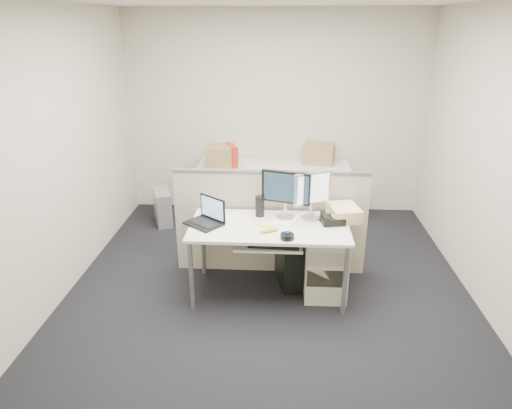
# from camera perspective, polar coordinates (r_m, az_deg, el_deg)

# --- Properties ---
(floor) EXTENTS (4.00, 4.50, 0.01)m
(floor) POSITION_cam_1_polar(r_m,az_deg,el_deg) (4.66, 1.56, -10.87)
(floor) COLOR black
(floor) RESTS_ON ground
(wall_back) EXTENTS (4.00, 0.02, 2.70)m
(wall_back) POSITION_cam_1_polar(r_m,az_deg,el_deg) (6.28, 2.38, 11.16)
(wall_back) COLOR #BFB4A3
(wall_back) RESTS_ON ground
(wall_front) EXTENTS (4.00, 0.02, 2.70)m
(wall_front) POSITION_cam_1_polar(r_m,az_deg,el_deg) (2.04, -0.18, -12.96)
(wall_front) COLOR #BFB4A3
(wall_front) RESTS_ON ground
(wall_left) EXTENTS (0.02, 4.50, 2.70)m
(wall_left) POSITION_cam_1_polar(r_m,az_deg,el_deg) (4.60, -24.14, 5.28)
(wall_left) COLOR #BFB4A3
(wall_left) RESTS_ON ground
(wall_right) EXTENTS (0.02, 4.50, 2.70)m
(wall_right) POSITION_cam_1_polar(r_m,az_deg,el_deg) (4.51, 28.17, 4.28)
(wall_right) COLOR #BFB4A3
(wall_right) RESTS_ON ground
(desk) EXTENTS (1.50, 0.75, 0.73)m
(desk) POSITION_cam_1_polar(r_m,az_deg,el_deg) (4.33, 1.65, -3.40)
(desk) COLOR silver
(desk) RESTS_ON floor
(keyboard_tray) EXTENTS (0.62, 0.32, 0.02)m
(keyboard_tray) POSITION_cam_1_polar(r_m,az_deg,el_deg) (4.19, 1.57, -5.00)
(keyboard_tray) COLOR silver
(keyboard_tray) RESTS_ON desk
(drawer_pedestal) EXTENTS (0.40, 0.55, 0.65)m
(drawer_pedestal) POSITION_cam_1_polar(r_m,az_deg,el_deg) (4.55, 8.62, -7.13)
(drawer_pedestal) COLOR beige
(drawer_pedestal) RESTS_ON floor
(cubicle_partition) EXTENTS (2.00, 0.06, 1.10)m
(cubicle_partition) POSITION_cam_1_polar(r_m,az_deg,el_deg) (4.79, 1.81, -2.37)
(cubicle_partition) COLOR #AEAB8E
(cubicle_partition) RESTS_ON floor
(back_counter) EXTENTS (2.00, 0.60, 0.72)m
(back_counter) POSITION_cam_1_polar(r_m,az_deg,el_deg) (6.23, 2.18, 1.63)
(back_counter) COLOR beige
(back_counter) RESTS_ON floor
(monitor_main) EXTENTS (0.51, 0.31, 0.48)m
(monitor_main) POSITION_cam_1_polar(r_m,az_deg,el_deg) (4.38, 3.73, 1.16)
(monitor_main) COLOR black
(monitor_main) RESTS_ON desk
(monitor_small) EXTENTS (0.43, 0.35, 0.47)m
(monitor_small) POSITION_cam_1_polar(r_m,az_deg,el_deg) (4.39, 6.99, 1.02)
(monitor_small) COLOR #B7B7BC
(monitor_small) RESTS_ON desk
(laptop) EXTENTS (0.41, 0.40, 0.25)m
(laptop) POSITION_cam_1_polar(r_m,az_deg,el_deg) (4.30, -6.62, -1.01)
(laptop) COLOR black
(laptop) RESTS_ON desk
(trackball) EXTENTS (0.13, 0.13, 0.05)m
(trackball) POSITION_cam_1_polar(r_m,az_deg,el_deg) (4.04, 3.92, -4.00)
(trackball) COLOR black
(trackball) RESTS_ON desk
(desk_phone) EXTENTS (0.24, 0.21, 0.07)m
(desk_phone) POSITION_cam_1_polar(r_m,az_deg,el_deg) (4.39, 9.55, -1.93)
(desk_phone) COLOR black
(desk_phone) RESTS_ON desk
(paper_stack) EXTENTS (0.29, 0.32, 0.01)m
(paper_stack) POSITION_cam_1_polar(r_m,az_deg,el_deg) (4.41, 3.66, -1.94)
(paper_stack) COLOR white
(paper_stack) RESTS_ON desk
(sticky_pad) EXTENTS (0.11, 0.11, 0.01)m
(sticky_pad) POSITION_cam_1_polar(r_m,az_deg,el_deg) (4.30, 1.00, -2.51)
(sticky_pad) COLOR #FFF343
(sticky_pad) RESTS_ON desk
(travel_mug) EXTENTS (0.11, 0.11, 0.19)m
(travel_mug) POSITION_cam_1_polar(r_m,az_deg,el_deg) (4.47, 0.48, -0.31)
(travel_mug) COLOR black
(travel_mug) RESTS_ON desk
(banana) EXTENTS (0.20, 0.13, 0.04)m
(banana) POSITION_cam_1_polar(r_m,az_deg,el_deg) (4.16, 1.60, -3.19)
(banana) COLOR #FFF147
(banana) RESTS_ON desk
(cellphone) EXTENTS (0.06, 0.10, 0.01)m
(cellphone) POSITION_cam_1_polar(r_m,az_deg,el_deg) (4.48, 3.02, -1.51)
(cellphone) COLOR black
(cellphone) RESTS_ON desk
(manila_folders) EXTENTS (0.33, 0.39, 0.13)m
(manila_folders) POSITION_cam_1_polar(r_m,az_deg,el_deg) (4.50, 10.95, -1.00)
(manila_folders) COLOR #D5C582
(manila_folders) RESTS_ON desk
(keyboard) EXTENTS (0.47, 0.19, 0.03)m
(keyboard) POSITION_cam_1_polar(r_m,az_deg,el_deg) (4.14, 2.25, -4.97)
(keyboard) COLOR black
(keyboard) RESTS_ON keyboard_tray
(pc_tower_desk) EXTENTS (0.30, 0.53, 0.46)m
(pc_tower_desk) POSITION_cam_1_polar(r_m,az_deg,el_deg) (4.71, 4.13, -7.17)
(pc_tower_desk) COLOR black
(pc_tower_desk) RESTS_ON floor
(pc_tower_spare_dark) EXTENTS (0.22, 0.48, 0.43)m
(pc_tower_spare_dark) POSITION_cam_1_polar(r_m,az_deg,el_deg) (6.48, -7.14, 0.93)
(pc_tower_spare_dark) COLOR black
(pc_tower_spare_dark) RESTS_ON floor
(pc_tower_spare_silver) EXTENTS (0.35, 0.52, 0.45)m
(pc_tower_spare_silver) POSITION_cam_1_polar(r_m,az_deg,el_deg) (6.20, -11.60, -0.27)
(pc_tower_spare_silver) COLOR #B7B7BC
(pc_tower_spare_silver) RESTS_ON floor
(cardboard_box_left) EXTENTS (0.45, 0.36, 0.30)m
(cardboard_box_left) POSITION_cam_1_polar(r_m,az_deg,el_deg) (6.01, -4.49, 5.93)
(cardboard_box_left) COLOR olive
(cardboard_box_left) RESTS_ON back_counter
(cardboard_box_right) EXTENTS (0.45, 0.38, 0.28)m
(cardboard_box_right) POSITION_cam_1_polar(r_m,az_deg,el_deg) (6.21, 7.85, 6.24)
(cardboard_box_right) COLOR olive
(cardboard_box_right) RESTS_ON back_counter
(red_binder) EXTENTS (0.20, 0.33, 0.31)m
(red_binder) POSITION_cam_1_polar(r_m,az_deg,el_deg) (6.01, -3.05, 6.01)
(red_binder) COLOR #AC2B13
(red_binder) RESTS_ON back_counter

